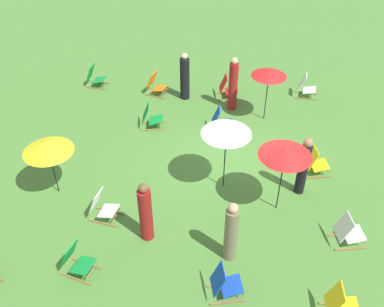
% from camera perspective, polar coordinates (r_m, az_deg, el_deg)
% --- Properties ---
extents(ground_plane, '(40.00, 40.00, 0.00)m').
position_cam_1_polar(ground_plane, '(12.32, 5.54, -2.31)').
color(ground_plane, '#477A33').
extents(deckchair_0, '(0.61, 0.83, 0.83)m').
position_cam_1_polar(deckchair_0, '(13.88, -5.48, 4.81)').
color(deckchair_0, olive).
rests_on(deckchair_0, ground).
extents(deckchair_1, '(0.65, 0.85, 0.83)m').
position_cam_1_polar(deckchair_1, '(9.94, -15.07, -13.51)').
color(deckchair_1, olive).
rests_on(deckchair_1, ground).
extents(deckchair_2, '(0.56, 0.81, 0.83)m').
position_cam_1_polar(deckchair_2, '(13.67, 3.79, 4.34)').
color(deckchair_2, olive).
rests_on(deckchair_2, ground).
extents(deckchair_3, '(0.66, 0.86, 0.83)m').
position_cam_1_polar(deckchair_3, '(9.29, 4.32, -16.81)').
color(deckchair_3, olive).
rests_on(deckchair_3, ground).
extents(deckchair_4, '(0.64, 0.85, 0.83)m').
position_cam_1_polar(deckchair_4, '(10.77, 19.98, -9.72)').
color(deckchair_4, olive).
rests_on(deckchair_4, ground).
extents(deckchair_5, '(0.52, 0.79, 0.83)m').
position_cam_1_polar(deckchair_5, '(9.47, 19.06, -18.37)').
color(deckchair_5, olive).
rests_on(deckchair_5, ground).
extents(deckchair_6, '(0.53, 0.79, 0.83)m').
position_cam_1_polar(deckchair_6, '(16.54, -12.71, 9.88)').
color(deckchair_6, olive).
rests_on(deckchair_6, ground).
extents(deckchair_8, '(0.56, 0.81, 0.83)m').
position_cam_1_polar(deckchair_8, '(16.00, 14.80, 8.51)').
color(deckchair_8, olive).
rests_on(deckchair_8, ground).
extents(deckchair_9, '(0.60, 0.83, 0.83)m').
position_cam_1_polar(deckchair_9, '(15.47, 4.68, 8.66)').
color(deckchair_9, olive).
rests_on(deckchair_9, ground).
extents(deckchair_10, '(0.67, 0.86, 0.83)m').
position_cam_1_polar(deckchair_10, '(15.67, -4.82, 9.06)').
color(deckchair_10, olive).
rests_on(deckchair_10, ground).
extents(deckchair_11, '(0.63, 0.85, 0.83)m').
position_cam_1_polar(deckchair_11, '(12.44, 15.96, -1.19)').
color(deckchair_11, olive).
rests_on(deckchair_11, ground).
extents(deckchair_12, '(0.59, 0.82, 0.83)m').
position_cam_1_polar(deckchair_12, '(10.93, -11.79, -6.90)').
color(deckchair_12, olive).
rests_on(deckchair_12, ground).
extents(umbrella_0, '(1.28, 1.28, 1.99)m').
position_cam_1_polar(umbrella_0, '(10.20, 12.32, 0.33)').
color(umbrella_0, black).
rests_on(umbrella_0, ground).
extents(umbrella_1, '(1.27, 1.27, 1.66)m').
position_cam_1_polar(umbrella_1, '(11.26, -18.61, 0.90)').
color(umbrella_1, black).
rests_on(umbrella_1, ground).
extents(umbrella_2, '(1.27, 1.27, 1.99)m').
position_cam_1_polar(umbrella_2, '(10.65, 4.59, 3.13)').
color(umbrella_2, black).
rests_on(umbrella_2, ground).
extents(umbrella_3, '(1.12, 1.12, 1.80)m').
position_cam_1_polar(umbrella_3, '(13.79, 10.19, 10.45)').
color(umbrella_3, black).
rests_on(umbrella_3, ground).
extents(person_0, '(0.42, 0.42, 1.67)m').
position_cam_1_polar(person_0, '(9.59, 5.20, -10.43)').
color(person_0, '#72664C').
rests_on(person_0, ground).
extents(person_1, '(0.33, 0.33, 1.89)m').
position_cam_1_polar(person_1, '(14.57, 5.46, 9.01)').
color(person_1, maroon).
rests_on(person_1, ground).
extents(person_2, '(0.28, 0.28, 1.74)m').
position_cam_1_polar(person_2, '(11.44, 14.55, -1.70)').
color(person_2, black).
rests_on(person_2, ground).
extents(person_3, '(0.42, 0.42, 1.68)m').
position_cam_1_polar(person_3, '(10.01, -6.17, -7.84)').
color(person_3, maroon).
rests_on(person_3, ground).
extents(person_4, '(0.34, 0.34, 1.71)m').
position_cam_1_polar(person_4, '(15.18, -0.97, 10.02)').
color(person_4, black).
rests_on(person_4, ground).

